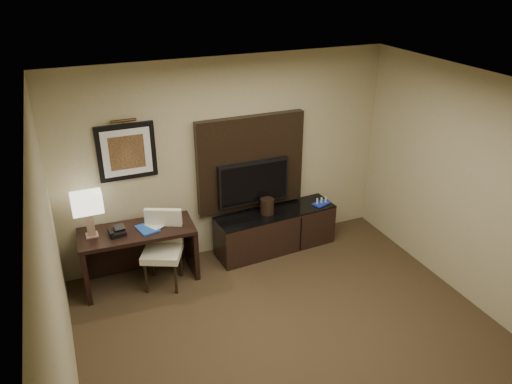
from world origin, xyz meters
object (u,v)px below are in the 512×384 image
table_lamp (89,216)px  ice_bucket (267,206)px  minibar_tray (321,201)px  desk (139,256)px  desk_phone (117,232)px  desk_chair (162,252)px  tv (253,182)px  credenza (275,230)px

table_lamp → ice_bucket: size_ratio=2.55×
minibar_tray → desk: bearing=-179.8°
desk_phone → minibar_tray: bearing=-7.8°
desk → ice_bucket: (1.78, 0.06, 0.32)m
desk_phone → minibar_tray: desk_phone is taller
desk → desk_chair: 0.34m
tv → desk_phone: 1.89m
table_lamp → desk_phone: 0.38m
ice_bucket → desk_chair: bearing=-170.7°
credenza → desk_phone: (-2.14, -0.09, 0.50)m
desk_chair → desk_phone: desk_chair is taller
tv → minibar_tray: (0.97, -0.18, -0.39)m
table_lamp → desk_phone: bearing=-19.0°
table_lamp → desk_phone: size_ratio=3.03×
desk_phone → ice_bucket: 2.02m
tv → minibar_tray: 1.06m
desk_chair → minibar_tray: bearing=29.8°
desk → ice_bucket: 1.81m
desk → table_lamp: 0.83m
ice_bucket → desk_phone: bearing=-177.3°
tv → ice_bucket: bearing=-42.4°
table_lamp → minibar_tray: size_ratio=2.28×
tv → table_lamp: bearing=-176.6°
credenza → minibar_tray: size_ratio=7.11×
table_lamp → ice_bucket: table_lamp is taller
minibar_tray → desk_chair: bearing=-175.0°
credenza → tv: bearing=149.4°
credenza → minibar_tray: minibar_tray is taller
ice_bucket → minibar_tray: bearing=-3.2°
credenza → desk_chair: desk_chair is taller
minibar_tray → table_lamp: bearing=179.1°
tv → table_lamp: 2.16m
desk → minibar_tray: size_ratio=5.82×
tv → table_lamp: (-2.15, -0.13, 0.00)m
credenza → desk_chair: size_ratio=1.78×
desk_chair → minibar_tray: (2.35, 0.20, 0.15)m
tv → ice_bucket: 0.38m
desk_phone → desk_chair: bearing=-26.7°
desk_phone → ice_bucket: (2.01, 0.09, -0.10)m
desk → desk_phone: (-0.23, -0.04, 0.42)m
desk → credenza: bearing=4.3°
tv → desk_phone: bearing=-173.1°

